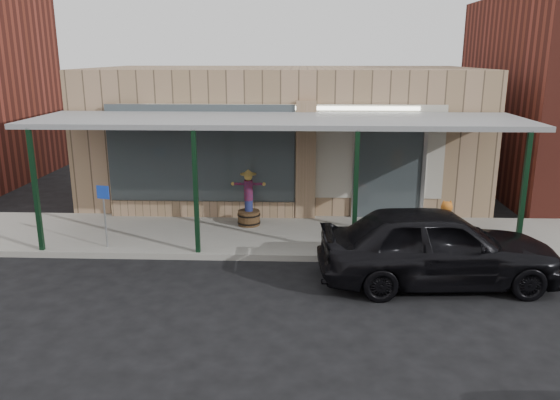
{
  "coord_description": "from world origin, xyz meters",
  "views": [
    {
      "loc": [
        0.59,
        -9.73,
        4.59
      ],
      "look_at": [
        0.09,
        2.6,
        1.3
      ],
      "focal_mm": 35.0,
      "sensor_mm": 36.0,
      "label": 1
    }
  ],
  "objects_px": {
    "barrel_pumpkin": "(374,227)",
    "parked_sedan": "(437,246)",
    "barrel_scarecrow": "(249,206)",
    "handicap_sign": "(104,208)"
  },
  "relations": [
    {
      "from": "parked_sedan",
      "to": "barrel_pumpkin",
      "type": "bearing_deg",
      "value": 16.19
    },
    {
      "from": "barrel_scarecrow",
      "to": "parked_sedan",
      "type": "distance_m",
      "value": 5.38
    },
    {
      "from": "barrel_scarecrow",
      "to": "barrel_pumpkin",
      "type": "distance_m",
      "value": 3.36
    },
    {
      "from": "barrel_scarecrow",
      "to": "handicap_sign",
      "type": "distance_m",
      "value": 3.76
    },
    {
      "from": "barrel_pumpkin",
      "to": "parked_sedan",
      "type": "relative_size",
      "value": 0.14
    },
    {
      "from": "handicap_sign",
      "to": "parked_sedan",
      "type": "distance_m",
      "value": 7.56
    },
    {
      "from": "barrel_pumpkin",
      "to": "handicap_sign",
      "type": "distance_m",
      "value": 6.61
    },
    {
      "from": "barrel_scarecrow",
      "to": "parked_sedan",
      "type": "relative_size",
      "value": 0.31
    },
    {
      "from": "barrel_pumpkin",
      "to": "parked_sedan",
      "type": "height_order",
      "value": "parked_sedan"
    },
    {
      "from": "handicap_sign",
      "to": "parked_sedan",
      "type": "relative_size",
      "value": 0.31
    }
  ]
}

